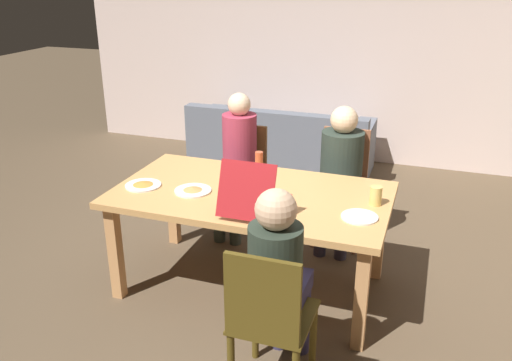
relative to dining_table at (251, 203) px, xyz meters
name	(u,v)px	position (x,y,z in m)	size (l,w,h in m)	color
ground_plane	(252,285)	(0.00, 0.00, -0.68)	(20.00, 20.00, 0.00)	brown
back_wall	(341,48)	(0.00, 3.12, 0.66)	(6.57, 0.12, 2.67)	beige
dining_table	(251,203)	(0.00, 0.00, 0.00)	(1.90, 1.06, 0.76)	tan
chair_0	(342,180)	(0.46, 1.00, -0.15)	(0.41, 0.41, 0.96)	#94583A
person_0	(340,166)	(0.46, 0.86, 0.03)	(0.35, 0.51, 1.19)	#312E44
chair_1	(243,171)	(-0.43, 0.97, -0.16)	(0.40, 0.39, 0.91)	brown
person_1	(237,154)	(-0.43, 0.83, 0.04)	(0.30, 0.52, 1.24)	#353F38
chair_2	(269,319)	(0.46, -1.02, -0.16)	(0.41, 0.45, 0.94)	#514014
person_2	(279,272)	(0.46, -0.85, 0.03)	(0.28, 0.53, 1.21)	#312C4D
pizza_box_0	(257,200)	(0.12, -0.23, 0.13)	(0.36, 0.48, 0.36)	#AD1D21
plate_0	(143,185)	(-0.76, -0.15, 0.09)	(0.25, 0.25, 0.03)	white
plate_1	(360,217)	(0.78, -0.16, 0.09)	(0.23, 0.23, 0.01)	white
plate_2	(193,190)	(-0.39, -0.12, 0.09)	(0.26, 0.26, 0.03)	white
drinking_glass_0	(376,196)	(0.84, 0.07, 0.15)	(0.08, 0.08, 0.13)	#E4C062
drinking_glass_1	(259,161)	(-0.09, 0.44, 0.15)	(0.06, 0.06, 0.14)	#B44829
couch	(280,146)	(-0.51, 2.44, -0.40)	(2.06, 0.82, 0.76)	slate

